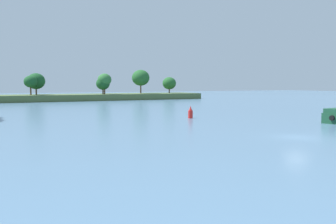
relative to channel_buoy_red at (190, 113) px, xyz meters
name	(u,v)px	position (x,y,z in m)	size (l,w,h in m)	color
ground_plane	(297,137)	(-1.94, -23.49, -0.81)	(400.00, 400.00, 0.00)	slate
treeline_island	(96,93)	(7.84, 70.33, 1.40)	(73.11, 14.11, 9.91)	#4C6038
channel_buoy_red	(190,113)	(0.00, 0.00, 0.00)	(0.70, 0.70, 1.90)	red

